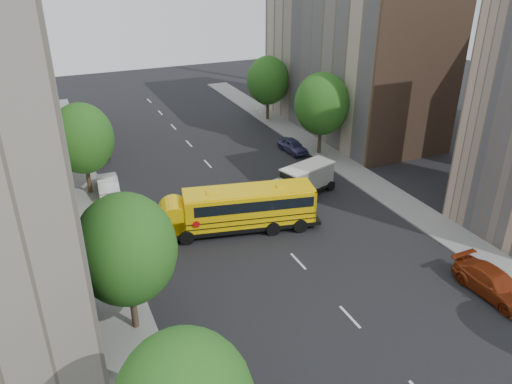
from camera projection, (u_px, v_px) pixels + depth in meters
ground at (284, 246)px, 34.21m from camera, size 120.00×120.00×0.00m
sidewalk_left at (101, 247)px, 34.06m from camera, size 3.00×80.00×0.12m
sidewalk_right at (378, 188)px, 42.50m from camera, size 3.00×80.00×0.12m
lane_markings at (231, 189)px, 42.41m from camera, size 0.15×64.00×0.01m
building_right_far at (351, 46)px, 53.27m from camera, size 10.00×22.00×18.00m
building_right_sidewall at (421, 66)px, 44.25m from camera, size 10.10×0.30×18.00m
street_tree_1 at (126, 250)px, 24.72m from camera, size 5.12×5.12×7.90m
street_tree_2 at (82, 139)px, 39.54m from camera, size 4.99×4.99×7.71m
street_tree_4 at (322, 104)px, 47.50m from camera, size 5.25×5.25×8.10m
street_tree_5 at (268, 81)px, 57.51m from camera, size 4.86×4.86×7.51m
school_bus at (238, 208)px, 35.46m from camera, size 11.80×5.01×3.25m
safari_truck at (303, 180)px, 40.84m from camera, size 6.20×3.68×2.51m
parked_car_1 at (108, 184)px, 41.42m from camera, size 1.99×4.79×1.54m
parked_car_2 at (93, 149)px, 48.95m from camera, size 2.67×5.20×1.40m
parked_car_3 at (494, 284)px, 29.14m from camera, size 2.25×5.29×1.52m
parked_car_4 at (293, 146)px, 49.80m from camera, size 1.93×4.07×1.35m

